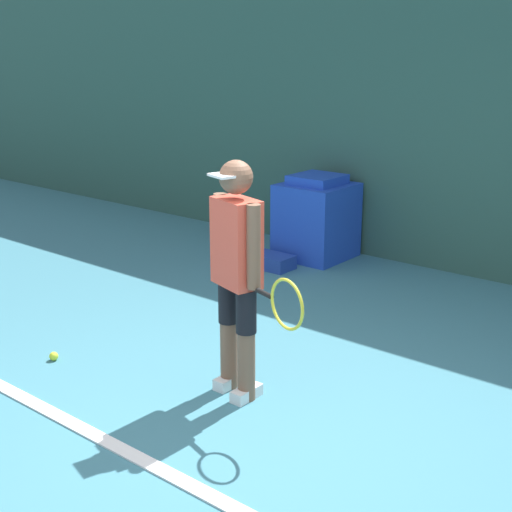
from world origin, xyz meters
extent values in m
plane|color=teal|center=(0.00, 0.00, 0.00)|extent=(24.00, 24.00, 0.00)
cube|color=#2D564C|center=(0.00, 4.00, 1.49)|extent=(24.00, 0.10, 2.99)
cube|color=white|center=(0.00, -0.50, 0.01)|extent=(21.60, 0.10, 0.01)
cylinder|color=brown|center=(-0.47, 0.52, 0.24)|extent=(0.12, 0.12, 0.49)
cylinder|color=black|center=(-0.47, 0.52, 0.64)|extent=(0.14, 0.14, 0.30)
cube|color=white|center=(-0.47, 0.52, 0.04)|extent=(0.10, 0.24, 0.08)
cylinder|color=brown|center=(-0.26, 0.46, 0.24)|extent=(0.12, 0.12, 0.49)
cylinder|color=black|center=(-0.26, 0.46, 0.64)|extent=(0.14, 0.14, 0.30)
cube|color=white|center=(-0.26, 0.46, 0.04)|extent=(0.10, 0.24, 0.08)
cube|color=#E54C38|center=(-0.36, 0.49, 1.08)|extent=(0.38, 0.29, 0.58)
sphere|color=brown|center=(-0.36, 0.49, 1.51)|extent=(0.22, 0.22, 0.22)
cube|color=white|center=(-0.39, 0.40, 1.53)|extent=(0.21, 0.17, 0.02)
cylinder|color=brown|center=(-0.55, 0.55, 1.09)|extent=(0.09, 0.09, 0.55)
cylinder|color=brown|center=(-0.17, 0.44, 1.09)|extent=(0.09, 0.09, 0.55)
cylinder|color=black|center=(-0.08, 0.41, 0.82)|extent=(0.20, 0.09, 0.03)
torus|color=yellow|center=(0.17, 0.34, 0.82)|extent=(0.32, 0.11, 0.32)
sphere|color=#D1E533|center=(-1.79, 0.00, 0.03)|extent=(0.07, 0.07, 0.07)
cube|color=blue|center=(-1.81, 3.53, 0.42)|extent=(0.72, 0.75, 0.83)
cube|color=blue|center=(-1.81, 3.53, 0.88)|extent=(0.51, 0.52, 0.10)
cube|color=#1E3D99|center=(-2.12, 2.89, 0.07)|extent=(0.84, 0.29, 0.15)
camera|label=1|loc=(2.55, -2.87, 2.32)|focal=50.00mm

